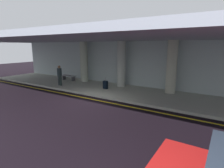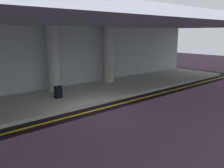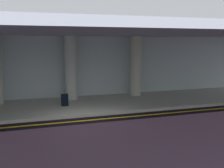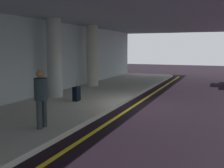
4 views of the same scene
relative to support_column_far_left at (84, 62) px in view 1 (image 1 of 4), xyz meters
The scene contains 11 objects.
ground_plane 6.25m from the support_column_far_left, 47.62° to the right, with size 60.00×60.00×0.00m, color black.
sidewalk 4.61m from the support_column_far_left, 17.80° to the right, with size 26.00×4.20×0.15m, color #ABAF9E.
lane_stripe_yellow 5.92m from the support_column_far_left, 44.26° to the right, with size 26.00×0.14×0.01m, color yellow.
support_column_far_left is the anchor object (origin of this frame).
support_column_left_mid 4.00m from the support_column_far_left, ahead, with size 0.70×0.70×3.65m, color #A5ADA2.
support_column_center 8.00m from the support_column_far_left, ahead, with size 0.70×0.70×3.65m, color #AFB19A.
ceiling_overhang 4.80m from the support_column_far_left, 24.04° to the right, with size 28.00×13.20×0.30m, color #8D93A2.
terminal_back_wall 4.12m from the support_column_far_left, 13.57° to the left, with size 26.00×0.30×3.80m, color #A9B9B7.
traveler_with_luggage 2.72m from the support_column_far_left, 101.03° to the right, with size 0.38×0.38×1.68m.
suitcase_upright_primary 4.02m from the support_column_far_left, 23.11° to the right, with size 0.36×0.22×0.90m.
bench_metal 2.24m from the support_column_far_left, 163.52° to the right, with size 1.60×0.50×0.48m.
Camera 1 is at (7.34, -8.39, 3.40)m, focal length 29.19 mm.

